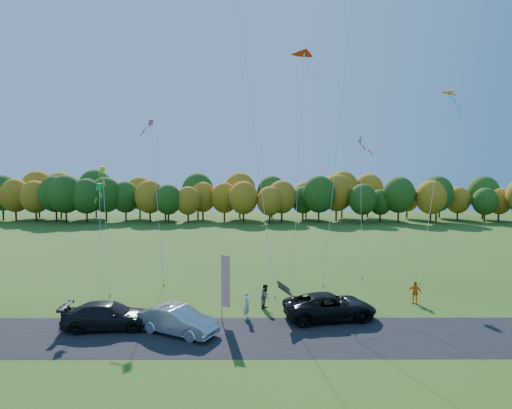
{
  "coord_description": "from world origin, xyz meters",
  "views": [
    {
      "loc": [
        -0.1,
        -26.65,
        9.28
      ],
      "look_at": [
        0.0,
        6.0,
        7.0
      ],
      "focal_mm": 28.0,
      "sensor_mm": 36.0,
      "label": 1
    }
  ],
  "objects_px": {
    "person_east": "(415,292)",
    "feather_flag": "(225,280)",
    "silver_sedan": "(178,320)",
    "black_suv": "(330,306)"
  },
  "relations": [
    {
      "from": "feather_flag",
      "to": "silver_sedan",
      "type": "bearing_deg",
      "value": -144.69
    },
    {
      "from": "black_suv",
      "to": "feather_flag",
      "type": "relative_size",
      "value": 1.36
    },
    {
      "from": "silver_sedan",
      "to": "feather_flag",
      "type": "relative_size",
      "value": 1.1
    },
    {
      "from": "person_east",
      "to": "feather_flag",
      "type": "xyz_separation_m",
      "value": [
        -13.63,
        -3.71,
        1.89
      ]
    },
    {
      "from": "black_suv",
      "to": "person_east",
      "type": "xyz_separation_m",
      "value": [
        6.83,
        3.15,
        -0.01
      ]
    },
    {
      "from": "silver_sedan",
      "to": "person_east",
      "type": "bearing_deg",
      "value": -44.56
    },
    {
      "from": "black_suv",
      "to": "feather_flag",
      "type": "bearing_deg",
      "value": 84.8
    },
    {
      "from": "silver_sedan",
      "to": "feather_flag",
      "type": "xyz_separation_m",
      "value": [
        2.65,
        1.87,
        1.91
      ]
    },
    {
      "from": "silver_sedan",
      "to": "feather_flag",
      "type": "height_order",
      "value": "feather_flag"
    },
    {
      "from": "silver_sedan",
      "to": "feather_flag",
      "type": "distance_m",
      "value": 3.76
    }
  ]
}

